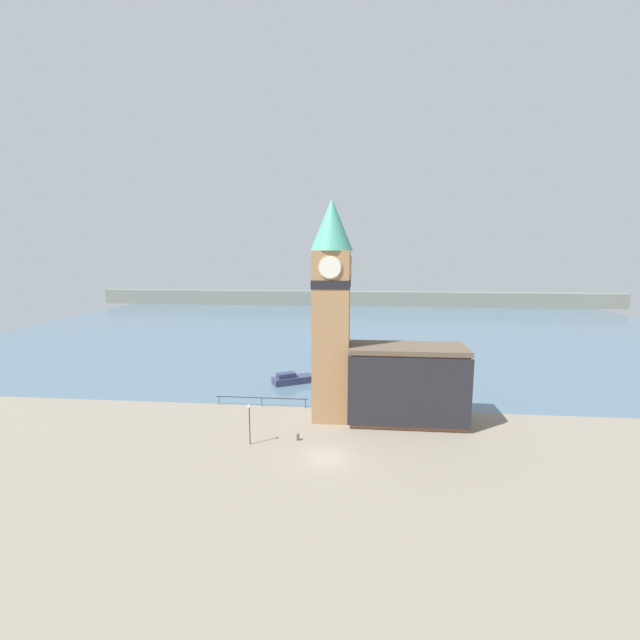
{
  "coord_description": "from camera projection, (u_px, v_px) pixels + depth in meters",
  "views": [
    {
      "loc": [
        2.95,
        -36.0,
        18.32
      ],
      "look_at": [
        -1.23,
        7.16,
        11.47
      ],
      "focal_mm": 24.0,
      "sensor_mm": 36.0,
      "label": 1
    }
  ],
  "objects": [
    {
      "name": "clock_tower",
      "position": [
        331.0,
        306.0,
        45.96
      ],
      "size": [
        4.49,
        4.49,
        23.9
      ],
      "color": "#9E754C",
      "rests_on": "ground_plane"
    },
    {
      "name": "boat_near",
      "position": [
        292.0,
        379.0,
        60.49
      ],
      "size": [
        6.04,
        4.64,
        1.6
      ],
      "rotation": [
        0.0,
        0.0,
        0.52
      ],
      "color": "#333856",
      "rests_on": "water"
    },
    {
      "name": "pier_railing",
      "position": [
        262.0,
        399.0,
        51.39
      ],
      "size": [
        11.21,
        0.08,
        1.09
      ],
      "color": "#232328",
      "rests_on": "ground_plane"
    },
    {
      "name": "far_shoreline",
      "position": [
        353.0,
        299.0,
        148.87
      ],
      "size": [
        180.0,
        3.0,
        5.0
      ],
      "color": "gray",
      "rests_on": "water"
    },
    {
      "name": "lamp_post",
      "position": [
        249.0,
        417.0,
        40.87
      ],
      "size": [
        0.32,
        0.32,
        4.0
      ],
      "color": "#2D2D33",
      "rests_on": "ground_plane"
    },
    {
      "name": "mooring_bollard_near",
      "position": [
        298.0,
        436.0,
        42.14
      ],
      "size": [
        0.31,
        0.31,
        0.72
      ],
      "color": "brown",
      "rests_on": "ground_plane"
    },
    {
      "name": "ground_plane",
      "position": [
        326.0,
        458.0,
        38.53
      ],
      "size": [
        160.0,
        160.0,
        0.0
      ],
      "primitive_type": "plane",
      "color": "gray"
    },
    {
      "name": "water",
      "position": [
        349.0,
        325.0,
        109.94
      ],
      "size": [
        160.0,
        120.0,
        0.0
      ],
      "color": "slate",
      "rests_on": "ground_plane"
    },
    {
      "name": "pier_building",
      "position": [
        407.0,
        384.0,
        46.18
      ],
      "size": [
        12.56,
        5.64,
        8.46
      ],
      "color": "#935B42",
      "rests_on": "ground_plane"
    }
  ]
}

